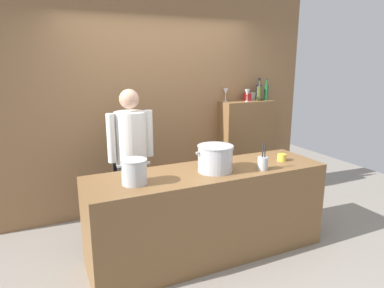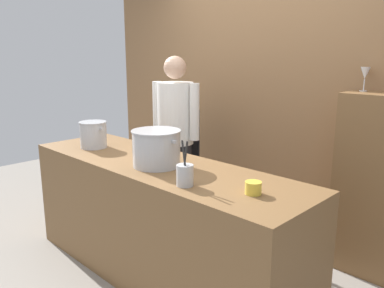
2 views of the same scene
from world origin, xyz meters
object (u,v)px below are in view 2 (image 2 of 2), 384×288
Objects in this scene: stockpot_small at (93,135)px; butter_jar at (253,188)px; chef at (176,130)px; stockpot_large at (156,148)px; wine_glass_wide at (365,74)px; utensil_crock at (185,175)px.

butter_jar is (1.63, 0.02, -0.07)m from stockpot_small.
chef reaches higher than butter_jar.
stockpot_large is 2.22× the size of wine_glass_wide.
utensil_crock is 1.55× the size of wine_glass_wide.
butter_jar is 1.44m from wine_glass_wide.
chef is 5.85× the size of utensil_crock.
stockpot_large is at bearing -179.23° from butter_jar.
chef reaches higher than stockpot_large.
butter_jar is 0.52× the size of wine_glass_wide.
stockpot_large is at bearing -123.77° from wine_glass_wide.
wine_glass_wide reaches higher than stockpot_large.
stockpot_small is 3.06× the size of butter_jar.
chef is at bearing 76.65° from stockpot_small.
wine_glass_wide is (1.51, 0.55, 0.56)m from chef.
wine_glass_wide is (0.06, 1.31, 0.59)m from butter_jar.
wine_glass_wide is at bearing 56.23° from stockpot_large.
wine_glass_wide is (0.89, 1.33, 0.50)m from stockpot_large.
stockpot_small is at bearing -179.22° from butter_jar.
wine_glass_wide is at bearing 87.35° from butter_jar.
chef is 1.70m from wine_glass_wide.
stockpot_large is 1.39× the size of stockpot_small.
stockpot_large is 1.67m from wine_glass_wide.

